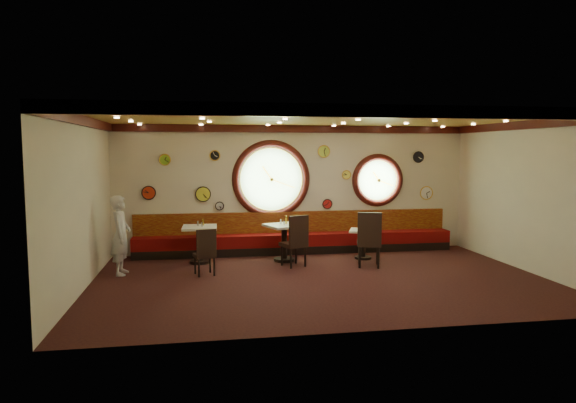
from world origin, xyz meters
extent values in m
cube|color=black|center=(0.00, 0.00, 0.00)|extent=(9.00, 6.00, 0.00)
cube|color=#B28732|center=(0.00, 0.00, 3.20)|extent=(9.00, 6.00, 0.02)
cube|color=beige|center=(0.00, 3.00, 1.60)|extent=(9.00, 0.02, 3.20)
cube|color=beige|center=(0.00, -3.00, 1.60)|extent=(9.00, 0.02, 3.20)
cube|color=beige|center=(-4.50, 0.00, 1.60)|extent=(0.02, 6.00, 3.20)
cube|color=beige|center=(4.50, 0.00, 1.60)|extent=(0.02, 6.00, 3.20)
cube|color=#390E0A|center=(0.00, 2.95, 3.11)|extent=(9.00, 0.10, 0.18)
cube|color=#390E0A|center=(0.00, -2.95, 3.11)|extent=(9.00, 0.10, 0.18)
cube|color=#390E0A|center=(-4.45, 0.00, 3.11)|extent=(0.10, 6.00, 0.18)
cube|color=#390E0A|center=(4.45, 0.00, 3.11)|extent=(0.10, 6.00, 0.18)
cube|color=black|center=(0.00, 2.72, 0.10)|extent=(8.00, 0.55, 0.20)
cube|color=#5D0809|center=(0.00, 2.72, 0.35)|extent=(8.00, 0.55, 0.30)
cube|color=#600C07|center=(0.00, 2.94, 0.75)|extent=(8.00, 0.10, 0.55)
cylinder|color=#83B96F|center=(-0.60, 3.00, 1.85)|extent=(1.66, 0.02, 1.66)
torus|color=#390E0A|center=(-0.60, 2.98, 1.85)|extent=(1.98, 0.18, 1.98)
torus|color=gold|center=(-0.60, 2.95, 1.85)|extent=(1.61, 0.03, 1.61)
cylinder|color=#83B96F|center=(2.20, 3.00, 1.80)|extent=(1.10, 0.02, 1.10)
torus|color=#390E0A|center=(2.20, 2.98, 1.80)|extent=(1.38, 0.18, 1.38)
torus|color=gold|center=(2.20, 2.95, 1.80)|extent=(1.09, 0.03, 1.09)
cylinder|color=black|center=(-2.00, 2.96, 2.45)|extent=(0.24, 0.03, 0.24)
cylinder|color=white|center=(3.55, 2.96, 1.45)|extent=(0.34, 0.03, 0.34)
cylinder|color=#BFDB44|center=(0.75, 2.96, 2.55)|extent=(0.30, 0.03, 0.30)
cylinder|color=red|center=(0.85, 2.96, 1.20)|extent=(0.24, 0.03, 0.24)
cylinder|color=#FCF454|center=(1.35, 2.96, 1.95)|extent=(0.22, 0.03, 0.22)
cylinder|color=silver|center=(-1.90, 2.96, 1.20)|extent=(0.20, 0.03, 0.20)
cylinder|color=red|center=(-3.60, 2.96, 1.55)|extent=(0.32, 0.03, 0.32)
cylinder|color=gold|center=(-2.30, 2.96, 1.50)|extent=(0.36, 0.03, 0.36)
cylinder|color=#85BB25|center=(-3.20, 2.96, 2.35)|extent=(0.26, 0.03, 0.26)
cylinder|color=black|center=(3.30, 2.96, 2.40)|extent=(0.28, 0.03, 0.28)
cylinder|color=black|center=(-2.39, 1.95, 0.03)|extent=(0.49, 0.49, 0.07)
cylinder|color=black|center=(-2.39, 1.95, 0.42)|extent=(0.13, 0.13, 0.77)
cube|color=silver|center=(-2.39, 1.95, 0.82)|extent=(0.80, 0.80, 0.06)
cylinder|color=black|center=(-0.45, 1.83, 0.03)|extent=(0.49, 0.49, 0.07)
cylinder|color=black|center=(-0.45, 1.83, 0.42)|extent=(0.13, 0.13, 0.78)
cube|color=silver|center=(-0.45, 1.83, 0.83)|extent=(1.00, 1.00, 0.06)
cylinder|color=black|center=(1.44, 1.77, 0.03)|extent=(0.40, 0.40, 0.05)
cylinder|color=black|center=(1.44, 1.77, 0.35)|extent=(0.11, 0.11, 0.64)
cube|color=silver|center=(1.44, 1.77, 0.68)|extent=(0.83, 0.83, 0.05)
cube|color=black|center=(-2.30, 0.78, 0.41)|extent=(0.50, 0.50, 0.07)
cube|color=black|center=(-2.25, 0.61, 0.71)|extent=(0.41, 0.15, 0.53)
cube|color=black|center=(-0.33, 1.28, 0.48)|extent=(0.63, 0.63, 0.08)
cube|color=black|center=(-0.25, 1.09, 0.84)|extent=(0.47, 0.24, 0.63)
cube|color=black|center=(1.31, 0.97, 0.52)|extent=(0.64, 0.64, 0.09)
cube|color=black|center=(1.25, 0.76, 0.90)|extent=(0.52, 0.21, 0.67)
cylinder|color=#BCBCC0|center=(-2.43, 2.01, 0.91)|extent=(0.04, 0.04, 0.11)
cylinder|color=silver|center=(-0.52, 1.92, 0.92)|extent=(0.04, 0.04, 0.11)
cylinder|color=silver|center=(1.32, 1.77, 0.76)|extent=(0.04, 0.04, 0.11)
cylinder|color=#B9BABE|center=(-2.34, 1.86, 0.90)|extent=(0.04, 0.04, 0.10)
cylinder|color=#BBBBBF|center=(-0.46, 1.82, 0.90)|extent=(0.03, 0.03, 0.09)
cylinder|color=silver|center=(1.44, 1.77, 0.75)|extent=(0.03, 0.03, 0.10)
cylinder|color=gold|center=(-2.31, 2.07, 0.93)|extent=(0.05, 0.05, 0.15)
cylinder|color=yellow|center=(-0.38, 1.98, 0.95)|extent=(0.06, 0.06, 0.18)
cylinder|color=gold|center=(1.53, 1.89, 0.78)|extent=(0.05, 0.05, 0.16)
imported|color=silver|center=(-4.00, 1.12, 0.82)|extent=(0.42, 0.62, 1.65)
camera|label=1|loc=(-2.33, -9.80, 2.57)|focal=32.00mm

